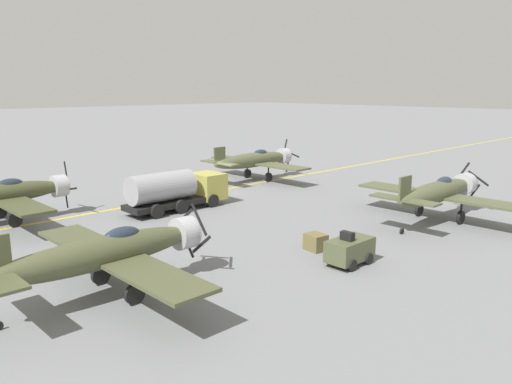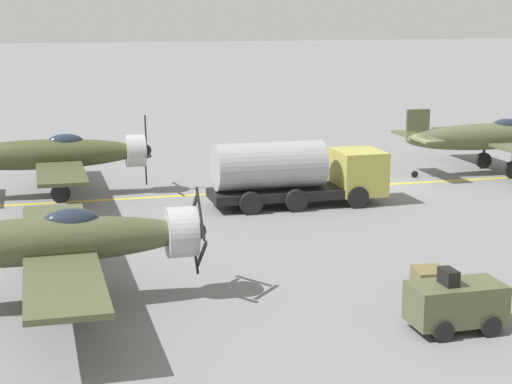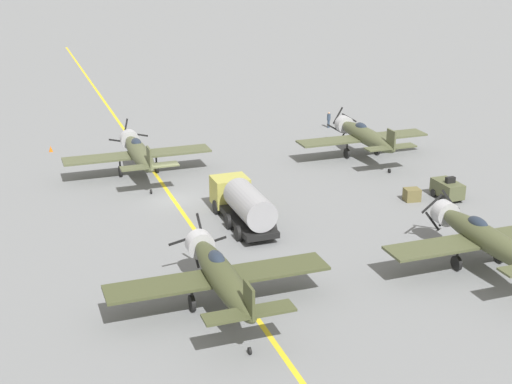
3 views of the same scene
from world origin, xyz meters
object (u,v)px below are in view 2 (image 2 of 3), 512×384
at_px(airplane_near_center, 50,155).
at_px(airplane_near_right, 47,242).
at_px(fuel_tanker, 298,173).
at_px(tow_tractor, 456,303).
at_px(supply_crate_by_tanker, 429,283).
at_px(airplane_mid_center, 493,137).

distance_m(airplane_near_center, airplane_near_right, 15.94).
relative_size(fuel_tanker, tow_tractor, 3.08).
relative_size(airplane_near_center, airplane_near_right, 1.00).
xyz_separation_m(airplane_near_center, airplane_near_right, (15.93, -0.54, -0.00)).
xyz_separation_m(airplane_near_right, supply_crate_by_tanker, (2.19, 11.39, -1.54)).
bearing_deg(tow_tractor, airplane_mid_center, 147.70).
bearing_deg(supply_crate_by_tanker, airplane_near_center, -149.10).
bearing_deg(airplane_near_center, fuel_tanker, 57.15).
bearing_deg(airplane_mid_center, airplane_near_right, -46.56).
height_order(airplane_near_center, supply_crate_by_tanker, airplane_near_center).
relative_size(airplane_mid_center, tow_tractor, 4.62).
height_order(airplane_near_center, tow_tractor, airplane_near_center).
distance_m(airplane_mid_center, supply_crate_by_tanker, 21.97).
distance_m(tow_tractor, supply_crate_by_tanker, 2.76).
relative_size(airplane_near_center, supply_crate_by_tanker, 10.68).
bearing_deg(airplane_near_center, airplane_mid_center, 81.06).
bearing_deg(airplane_mid_center, fuel_tanker, -59.44).
relative_size(airplane_mid_center, supply_crate_by_tanker, 10.68).
distance_m(airplane_near_center, supply_crate_by_tanker, 21.18).
bearing_deg(airplane_mid_center, airplane_near_center, -80.34).
distance_m(airplane_near_right, airplane_mid_center, 28.66).
relative_size(airplane_near_center, fuel_tanker, 1.50).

